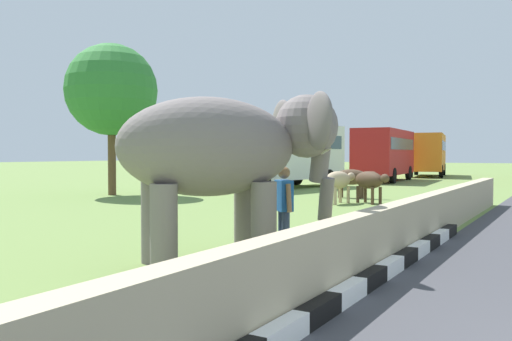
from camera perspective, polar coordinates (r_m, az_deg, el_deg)
striped_curb at (r=5.89m, az=4.79°, el=-15.74°), size 16.20×0.20×0.24m
barrier_parapet at (r=8.02m, az=10.28°, el=-8.24°), size 28.00×0.36×1.00m
elephant at (r=9.33m, az=-2.97°, el=2.19°), size 3.92×3.70×2.98m
person_handler at (r=10.12m, az=2.98°, el=-3.70°), size 0.50×0.54×1.66m
bus_white at (r=29.37m, az=2.65°, el=2.16°), size 9.02×4.26×3.50m
bus_red at (r=37.89m, az=13.45°, el=2.03°), size 8.41×3.13×3.50m
bus_orange at (r=47.16m, az=17.77°, el=1.94°), size 8.50×3.81×3.50m
cow_near at (r=20.77m, az=11.96°, el=-1.07°), size 1.40×1.81×1.23m
cow_mid at (r=20.58m, az=8.74°, el=-1.07°), size 1.93×0.88×1.23m
cow_far at (r=23.23m, az=10.14°, el=-0.75°), size 0.71×1.91×1.23m
tree_distant at (r=25.57m, az=-15.08°, el=8.22°), size 4.17×4.17×6.88m
hill_east at (r=70.75m, az=-0.59°, el=0.27°), size 27.60×22.08×13.44m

